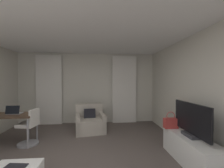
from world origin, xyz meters
TOP-DOWN VIEW (x-y plane):
  - wall_window at (0.00, 3.03)m, footprint 5.12×0.06m
  - wall_right at (2.53, 0.00)m, footprint 0.06×6.12m
  - ceiling at (0.00, 0.00)m, footprint 5.12×6.12m
  - curtain_left_panel at (-1.38, 2.90)m, footprint 0.90×0.06m
  - curtain_right_panel at (1.38, 2.90)m, footprint 0.90×0.06m
  - armchair at (0.14, 2.04)m, footprint 0.99×0.97m
  - desk at (-1.79, 1.22)m, footprint 1.24×0.61m
  - desk_chair at (-1.29, 1.18)m, footprint 0.48×0.48m
  - laptop at (-1.68, 1.26)m, footprint 0.32×0.25m
  - magazine_open at (-0.69, -0.55)m, footprint 0.30×0.23m
  - tv_console at (2.17, 0.05)m, footprint 0.46×1.39m
  - tv_flatscreen at (2.17, 0.05)m, footprint 0.20×1.06m
  - handbag_primary at (2.03, 0.57)m, footprint 0.30×0.14m

SIDE VIEW (x-z plane):
  - tv_console at x=2.17m, z-range 0.00..0.52m
  - armchair at x=0.14m, z-range -0.14..0.68m
  - desk_chair at x=-1.29m, z-range -0.05..0.83m
  - magazine_open at x=-0.69m, z-range 0.41..0.42m
  - handbag_primary at x=2.03m, z-range 0.45..0.82m
  - desk at x=-1.79m, z-range 0.31..1.06m
  - laptop at x=-1.68m, z-range 0.69..0.90m
  - tv_flatscreen at x=2.17m, z-range 0.50..1.14m
  - curtain_left_panel at x=-1.38m, z-range 0.00..2.50m
  - curtain_right_panel at x=1.38m, z-range 0.00..2.50m
  - wall_window at x=0.00m, z-range 0.00..2.60m
  - wall_right at x=2.53m, z-range 0.00..2.60m
  - ceiling at x=0.00m, z-range 2.60..2.66m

